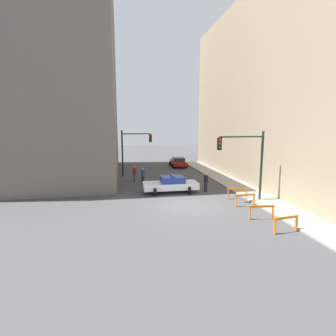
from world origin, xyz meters
TOP-DOWN VIEW (x-y plane):
  - ground_plane at (0.00, 0.00)m, footprint 120.00×120.00m
  - sidewalk_right at (6.20, 0.00)m, footprint 2.40×44.00m
  - building_corner_left at (-12.00, 14.00)m, footprint 14.00×20.00m
  - building_right at (13.40, 8.00)m, footprint 12.00×28.00m
  - traffic_light_near at (4.73, 0.44)m, footprint 3.64×0.35m
  - traffic_light_far at (-3.30, 12.27)m, footprint 3.44×0.35m
  - police_car at (-0.37, 4.15)m, footprint 4.71×2.38m
  - parked_car_near at (3.30, 17.96)m, footprint 2.40×4.38m
  - pedestrian_crossing at (-2.50, 7.64)m, footprint 0.49×0.49m
  - pedestrian_corner at (-3.21, 9.12)m, footprint 0.48×0.48m
  - pedestrian_sidewalk at (2.69, 3.86)m, footprint 0.50×0.50m
  - barrier_front at (4.14, -5.43)m, footprint 1.59×0.37m
  - barrier_mid at (3.88, -3.36)m, footprint 1.59×0.35m
  - barrier_back at (4.11, -0.70)m, footprint 1.60×0.26m
  - barrier_corner at (4.36, 1.09)m, footprint 1.58×0.46m

SIDE VIEW (x-z plane):
  - ground_plane at x=0.00m, z-range 0.00..0.00m
  - sidewalk_right at x=6.20m, z-range 0.00..0.12m
  - barrier_front at x=4.14m, z-range 0.17..1.07m
  - barrier_mid at x=3.88m, z-range 0.17..1.07m
  - barrier_back at x=4.11m, z-range 0.17..1.07m
  - barrier_corner at x=4.36m, z-range 0.17..1.07m
  - parked_car_near at x=3.30m, z-range 0.02..1.33m
  - police_car at x=-0.37m, z-range -0.04..1.48m
  - pedestrian_crossing at x=-2.50m, z-range 0.03..1.69m
  - pedestrian_corner at x=-3.21m, z-range 0.03..1.69m
  - pedestrian_sidewalk at x=2.69m, z-range 0.03..1.69m
  - traffic_light_far at x=-3.30m, z-range 0.80..6.00m
  - traffic_light_near at x=4.73m, z-range 0.93..6.13m
  - building_right at x=13.40m, z-range 0.00..18.30m
  - building_corner_left at x=-12.00m, z-range 0.00..21.79m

